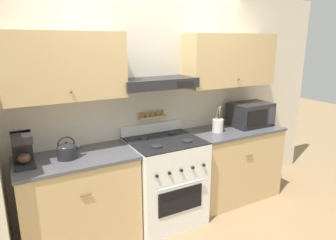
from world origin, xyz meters
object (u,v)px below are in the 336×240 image
microwave (250,114)px  utensil_crock (218,125)px  stove_range (165,180)px  tea_kettle (67,150)px  coffee_maker (22,148)px

microwave → utensil_crock: bearing=-178.1°
stove_range → microwave: (1.28, 0.06, 0.59)m
stove_range → tea_kettle: size_ratio=4.45×
tea_kettle → utensil_crock: utensil_crock is taller
tea_kettle → utensil_crock: bearing=0.0°
coffee_maker → utensil_crock: utensil_crock is taller
tea_kettle → utensil_crock: (1.76, 0.00, 0.00)m
stove_range → microwave: size_ratio=2.05×
stove_range → coffee_maker: 1.50m
tea_kettle → utensil_crock: size_ratio=0.77×
microwave → stove_range: bearing=-177.5°
stove_range → microwave: bearing=2.5°
tea_kettle → stove_range: bearing=-2.2°
coffee_maker → microwave: size_ratio=0.56×
tea_kettle → coffee_maker: (-0.37, 0.03, 0.07)m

